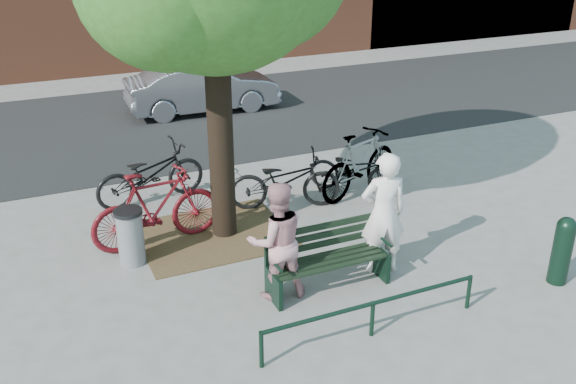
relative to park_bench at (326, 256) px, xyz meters
name	(u,v)px	position (x,y,z in m)	size (l,w,h in m)	color
ground	(328,288)	(0.00, -0.08, -0.48)	(90.00, 90.00, 0.00)	gray
dirt_pit	(213,235)	(-1.00, 2.12, -0.47)	(2.40, 2.00, 0.02)	brown
road	(174,120)	(0.00, 8.42, -0.47)	(40.00, 7.00, 0.01)	black
park_bench	(326,256)	(0.00, 0.00, 0.00)	(1.74, 0.54, 0.97)	black
guard_railing	(373,309)	(0.00, -1.28, -0.08)	(3.06, 0.06, 0.51)	black
person_left	(383,213)	(0.95, 0.07, 0.46)	(0.68, 0.45, 1.87)	white
person_right	(277,241)	(-0.73, 0.07, 0.37)	(0.83, 0.64, 1.70)	#C4868C
bollard	(562,248)	(3.11, -1.27, 0.08)	(0.28, 0.28, 1.04)	black
litter_bin	(130,236)	(-2.39, 1.77, -0.03)	(0.43, 0.43, 0.89)	gray
bicycle_a	(150,174)	(-1.61, 3.86, 0.06)	(0.72, 2.06, 1.08)	black
bicycle_b	(156,208)	(-1.88, 2.21, 0.16)	(0.60, 2.11, 1.27)	#560C12
bicycle_c	(285,181)	(0.52, 2.63, 0.04)	(0.69, 1.98, 1.04)	black
bicycle_d	(360,163)	(2.03, 2.61, 0.14)	(0.58, 2.05, 1.23)	gray
bicycle_e	(354,170)	(1.97, 2.72, -0.03)	(0.60, 1.72, 0.90)	black
parked_car	(202,87)	(0.92, 8.89, 0.17)	(1.37, 3.93, 1.30)	gray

